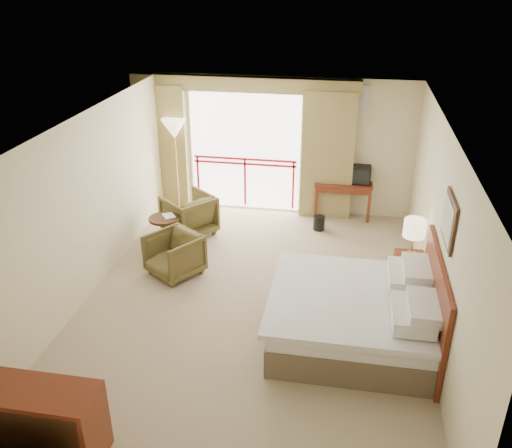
% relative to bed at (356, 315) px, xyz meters
% --- Properties ---
extents(floor, '(7.00, 7.00, 0.00)m').
position_rel_bed_xyz_m(floor, '(-1.50, 0.60, -0.38)').
color(floor, '#998766').
rests_on(floor, ground).
extents(ceiling, '(7.00, 7.00, 0.00)m').
position_rel_bed_xyz_m(ceiling, '(-1.50, 0.60, 2.32)').
color(ceiling, white).
rests_on(ceiling, wall_back).
extents(wall_back, '(5.00, 0.00, 5.00)m').
position_rel_bed_xyz_m(wall_back, '(-1.50, 4.10, 0.97)').
color(wall_back, beige).
rests_on(wall_back, ground).
extents(wall_front, '(5.00, 0.00, 5.00)m').
position_rel_bed_xyz_m(wall_front, '(-1.50, -2.90, 0.97)').
color(wall_front, beige).
rests_on(wall_front, ground).
extents(wall_left, '(0.00, 7.00, 7.00)m').
position_rel_bed_xyz_m(wall_left, '(-4.00, 0.60, 0.97)').
color(wall_left, beige).
rests_on(wall_left, ground).
extents(wall_right, '(0.00, 7.00, 7.00)m').
position_rel_bed_xyz_m(wall_right, '(1.00, 0.60, 0.97)').
color(wall_right, beige).
rests_on(wall_right, ground).
extents(balcony_door, '(2.40, 0.00, 2.40)m').
position_rel_bed_xyz_m(balcony_door, '(-2.30, 4.08, 0.82)').
color(balcony_door, white).
rests_on(balcony_door, wall_back).
extents(balcony_railing, '(2.09, 0.03, 1.02)m').
position_rel_bed_xyz_m(balcony_railing, '(-2.30, 4.06, 0.44)').
color(balcony_railing, red).
rests_on(balcony_railing, wall_back).
extents(curtain_left, '(1.00, 0.26, 2.50)m').
position_rel_bed_xyz_m(curtain_left, '(-3.95, 3.95, 0.87)').
color(curtain_left, olive).
rests_on(curtain_left, wall_back).
extents(curtain_right, '(1.00, 0.26, 2.50)m').
position_rel_bed_xyz_m(curtain_right, '(-0.65, 3.95, 0.87)').
color(curtain_right, olive).
rests_on(curtain_right, wall_back).
extents(valance, '(4.40, 0.22, 0.28)m').
position_rel_bed_xyz_m(valance, '(-2.30, 3.98, 2.17)').
color(valance, olive).
rests_on(valance, wall_back).
extents(hvac_vent, '(0.50, 0.04, 0.50)m').
position_rel_bed_xyz_m(hvac_vent, '(-0.20, 4.07, 1.97)').
color(hvac_vent, silver).
rests_on(hvac_vent, wall_back).
extents(bed, '(2.13, 2.06, 0.97)m').
position_rel_bed_xyz_m(bed, '(0.00, 0.00, 0.00)').
color(bed, brown).
rests_on(bed, floor).
extents(headboard, '(0.06, 2.10, 1.30)m').
position_rel_bed_xyz_m(headboard, '(0.96, 0.00, 0.27)').
color(headboard, '#571D10').
rests_on(headboard, wall_right).
extents(framed_art, '(0.04, 0.72, 0.60)m').
position_rel_bed_xyz_m(framed_art, '(0.97, 0.00, 1.47)').
color(framed_art, black).
rests_on(framed_art, wall_right).
extents(nightstand, '(0.47, 0.55, 0.63)m').
position_rel_bed_xyz_m(nightstand, '(0.78, 1.29, -0.06)').
color(nightstand, '#571D10').
rests_on(nightstand, floor).
extents(table_lamp, '(0.32, 0.32, 0.57)m').
position_rel_bed_xyz_m(table_lamp, '(0.78, 1.34, 0.70)').
color(table_lamp, tan).
rests_on(table_lamp, nightstand).
extents(phone, '(0.19, 0.15, 0.08)m').
position_rel_bed_xyz_m(phone, '(0.73, 1.14, 0.29)').
color(phone, black).
rests_on(phone, nightstand).
extents(desk, '(1.11, 0.54, 0.73)m').
position_rel_bed_xyz_m(desk, '(-0.30, 4.03, 0.19)').
color(desk, '#571D10').
rests_on(desk, floor).
extents(tv, '(0.39, 0.31, 0.36)m').
position_rel_bed_xyz_m(tv, '(0.00, 3.98, 0.53)').
color(tv, black).
rests_on(tv, desk).
extents(coffee_maker, '(0.15, 0.15, 0.26)m').
position_rel_bed_xyz_m(coffee_maker, '(-0.65, 3.98, 0.47)').
color(coffee_maker, black).
rests_on(coffee_maker, desk).
extents(cup, '(0.08, 0.08, 0.10)m').
position_rel_bed_xyz_m(cup, '(-0.50, 3.93, 0.40)').
color(cup, white).
rests_on(cup, desk).
extents(wastebasket, '(0.25, 0.25, 0.27)m').
position_rel_bed_xyz_m(wastebasket, '(-0.71, 3.26, -0.24)').
color(wastebasket, black).
rests_on(wastebasket, floor).
extents(armchair_far, '(1.17, 1.16, 0.76)m').
position_rel_bed_xyz_m(armchair_far, '(-3.09, 2.69, -0.38)').
color(armchair_far, '#4A3E1B').
rests_on(armchair_far, floor).
extents(armchair_near, '(1.06, 1.06, 0.70)m').
position_rel_bed_xyz_m(armchair_near, '(-2.90, 1.22, -0.38)').
color(armchair_near, '#4A3E1B').
rests_on(armchair_near, floor).
extents(side_table, '(0.53, 0.53, 0.58)m').
position_rel_bed_xyz_m(side_table, '(-3.35, 2.06, 0.02)').
color(side_table, black).
rests_on(side_table, floor).
extents(book, '(0.29, 0.31, 0.02)m').
position_rel_bed_xyz_m(book, '(-3.35, 2.06, 0.21)').
color(book, white).
rests_on(book, side_table).
extents(floor_lamp, '(0.48, 0.48, 1.89)m').
position_rel_bed_xyz_m(floor_lamp, '(-3.62, 3.71, 1.25)').
color(floor_lamp, tan).
rests_on(floor_lamp, floor).
extents(dresser, '(1.26, 0.54, 0.84)m').
position_rel_bed_xyz_m(dresser, '(-3.11, -2.50, 0.04)').
color(dresser, '#571D10').
rests_on(dresser, floor).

